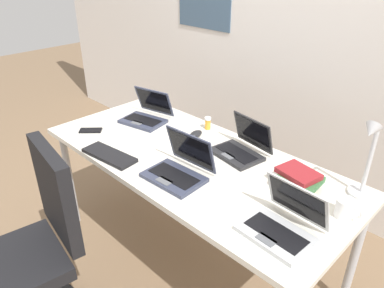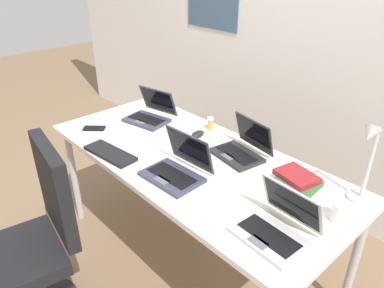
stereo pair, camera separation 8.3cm
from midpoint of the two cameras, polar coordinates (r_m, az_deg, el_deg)
The scene contains 15 objects.
ground_plane at distance 2.46m, azimuth 1.01°, elevation -17.08°, with size 12.00×12.00×0.00m, color #7A6047.
wall_back at distance 2.66m, azimuth 19.59°, elevation 16.90°, with size 6.00×0.13×2.60m.
desk at distance 2.04m, azimuth 1.16°, elevation -3.41°, with size 1.80×0.80×0.74m.
desk_lamp at distance 1.74m, azimuth 26.74°, elevation -2.89°, with size 0.12×0.18×0.40m.
laptop_far_corner at distance 2.03m, azimuth 8.92°, elevation -0.71°, with size 0.31×0.28×0.20m.
laptop_center at distance 2.44m, azimuth -5.57°, elevation 4.65°, with size 0.32×0.31×0.20m.
laptop_by_keyboard at distance 1.82m, azimuth -1.01°, elevation -3.79°, with size 0.30×0.27×0.22m.
laptop_back_left at distance 1.52m, azimuth 14.49°, elevation -12.36°, with size 0.29×0.27×0.20m.
external_keyboard at distance 2.06m, azimuth -11.51°, elevation -1.43°, with size 0.33×0.12×0.02m, color black.
computer_mouse at distance 2.22m, azimuth 1.99°, elevation 1.56°, with size 0.06×0.10×0.03m, color black.
cell_phone at distance 2.39m, azimuth -14.00°, elevation 2.37°, with size 0.06×0.14×0.01m, color black.
pill_bottle at distance 2.30m, azimuth 3.92°, elevation 3.21°, with size 0.04×0.04×0.08m.
book_stack at distance 1.80m, azimuth 17.21°, elevation -5.71°, with size 0.22×0.19×0.09m.
coffee_mug at distance 1.67m, azimuth 23.60°, elevation -9.85°, with size 0.11×0.08×0.09m.
office_chair at distance 2.05m, azimuth -22.56°, elevation -15.77°, with size 0.52×0.57×0.97m.
Camera 2 is at (1.28, -1.17, 1.75)m, focal length 34.27 mm.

